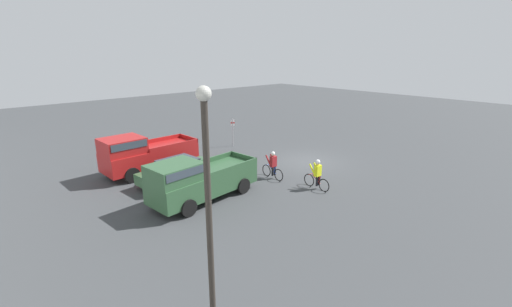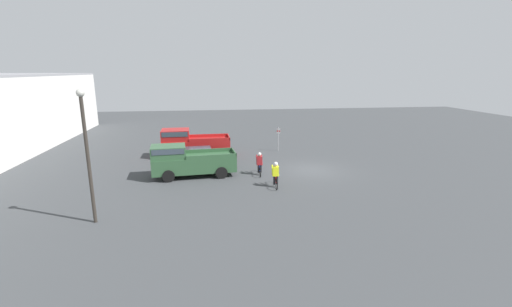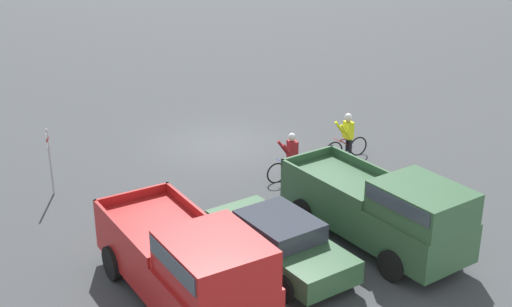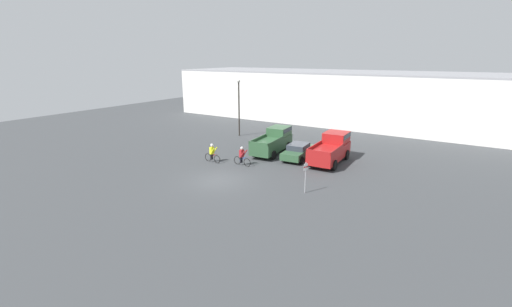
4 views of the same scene
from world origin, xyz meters
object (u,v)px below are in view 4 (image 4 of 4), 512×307
at_px(sedan_0, 298,151).
at_px(cyclist_1, 212,153).
at_px(pickup_truck_0, 274,140).
at_px(lamppost, 239,103).
at_px(fire_lane_sign, 306,174).
at_px(pickup_truck_1, 331,148).
at_px(cyclist_0, 242,156).

distance_m(sedan_0, cyclist_1, 7.58).
height_order(pickup_truck_0, lamppost, lamppost).
bearing_deg(fire_lane_sign, sedan_0, 118.80).
relative_size(pickup_truck_0, lamppost, 0.91).
height_order(pickup_truck_1, cyclist_1, pickup_truck_1).
relative_size(fire_lane_sign, lamppost, 0.34).
relative_size(pickup_truck_0, cyclist_1, 3.33).
height_order(pickup_truck_0, pickup_truck_1, pickup_truck_1).
xyz_separation_m(cyclist_1, fire_lane_sign, (9.63, -2.11, 0.48)).
height_order(pickup_truck_1, fire_lane_sign, pickup_truck_1).
bearing_deg(pickup_truck_0, pickup_truck_1, 0.77).
height_order(pickup_truck_1, lamppost, lamppost).
height_order(sedan_0, pickup_truck_1, pickup_truck_1).
height_order(cyclist_1, lamppost, lamppost).
bearing_deg(fire_lane_sign, cyclist_1, 167.65).
relative_size(cyclist_1, fire_lane_sign, 0.80).
distance_m(pickup_truck_1, lamppost, 13.27).
bearing_deg(pickup_truck_0, fire_lane_sign, -48.72).
relative_size(cyclist_0, fire_lane_sign, 0.81).
bearing_deg(lamppost, pickup_truck_1, -17.62).
distance_m(pickup_truck_0, lamppost, 8.31).
xyz_separation_m(sedan_0, cyclist_0, (-3.09, -4.30, 0.11)).
distance_m(pickup_truck_0, cyclist_1, 6.26).
xyz_separation_m(fire_lane_sign, lamppost, (-13.50, 11.66, 2.43)).
distance_m(cyclist_1, fire_lane_sign, 9.87).
bearing_deg(pickup_truck_1, cyclist_0, -139.69).
relative_size(pickup_truck_1, cyclist_0, 3.24).
relative_size(sedan_0, lamppost, 0.72).
distance_m(pickup_truck_1, cyclist_1, 10.23).
height_order(pickup_truck_0, sedan_0, pickup_truck_0).
bearing_deg(pickup_truck_0, sedan_0, -12.11).
bearing_deg(cyclist_1, sedan_0, 40.48).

